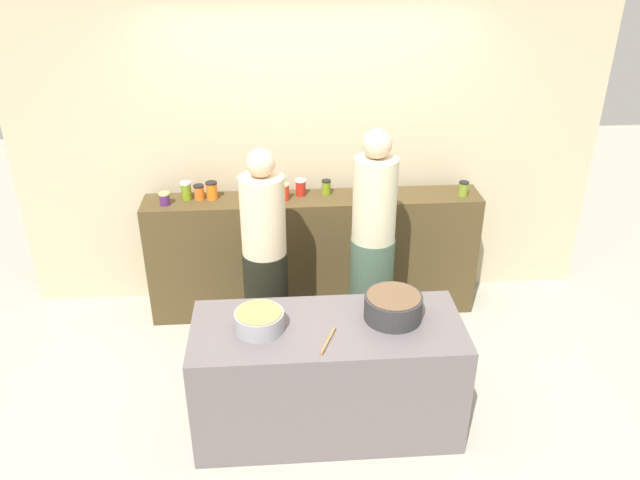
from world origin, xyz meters
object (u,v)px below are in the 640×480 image
Objects in this scene: preserve_jar_5 at (301,187)px; cooking_pot_center at (393,307)px; preserve_jar_1 at (186,191)px; cook_in_cap at (372,258)px; preserve_jar_6 at (326,187)px; cooking_pot_left at (259,321)px; preserve_jar_0 at (165,199)px; preserve_jar_8 at (463,189)px; cook_with_tongs at (265,271)px; preserve_jar_2 at (199,192)px; wooden_spoon at (328,340)px; preserve_jar_7 at (358,190)px; preserve_jar_3 at (212,190)px; preserve_jar_4 at (285,192)px.

cooking_pot_center is (0.51, -1.40, -0.24)m from preserve_jar_5.
cook_in_cap is at bearing -26.28° from preserve_jar_1.
preserve_jar_6 reaches higher than cooking_pot_left.
preserve_jar_0 is 0.18m from preserve_jar_1.
preserve_jar_0 is 1.56m from cooking_pot_left.
preserve_jar_8 is (2.20, -0.09, -0.01)m from preserve_jar_1.
cook_with_tongs is at bearing 87.48° from cooking_pot_left.
preserve_jar_2 is 1.01m from preserve_jar_6.
preserve_jar_0 reaches higher than wooden_spoon.
cooking_pot_center is (0.31, -1.40, -0.23)m from preserve_jar_6.
cook_with_tongs is at bearing -39.29° from preserve_jar_0.
preserve_jar_7 is 0.35× the size of cooking_pot_left.
preserve_jar_0 is 1.52m from preserve_jar_7.
preserve_jar_8 is at bearing 0.09° from preserve_jar_0.
preserve_jar_5 reaches higher than preserve_jar_7.
preserve_jar_5 is at bearing 77.50° from cooking_pot_left.
preserve_jar_3 is 0.47× the size of cooking_pot_left.
preserve_jar_4 is 1.48m from cooking_pot_center.
preserve_jar_2 reaches higher than preserve_jar_8.
preserve_jar_7 is 0.40× the size of wooden_spoon.
cook_with_tongs is (0.61, -0.72, -0.34)m from preserve_jar_1.
preserve_jar_1 is 0.40× the size of cooking_pot_center.
preserve_jar_0 is at bearing -178.04° from preserve_jar_7.
preserve_jar_1 is 1.00m from cook_with_tongs.
preserve_jar_1 is 1.24× the size of preserve_jar_8.
cooking_pot_center is 0.20× the size of cook_in_cap.
preserve_jar_0 is 0.93m from preserve_jar_4.
preserve_jar_5 is 1.23× the size of preserve_jar_7.
preserve_jar_1 reaches higher than preserve_jar_7.
preserve_jar_1 is at bearing 175.23° from preserve_jar_4.
preserve_jar_6 reaches higher than preserve_jar_0.
cooking_pot_left is at bearing -75.27° from preserve_jar_3.
preserve_jar_1 is at bearing -178.80° from preserve_jar_5.
preserve_jar_2 is at bearing 177.82° from preserve_jar_8.
preserve_jar_3 reaches higher than wooden_spoon.
preserve_jar_1 is 0.09× the size of cook_with_tongs.
preserve_jar_8 is 0.07× the size of cook_with_tongs.
preserve_jar_6 is at bearing 174.30° from preserve_jar_8.
preserve_jar_6 is 1.66m from wooden_spoon.
preserve_jar_2 is 0.91× the size of preserve_jar_5.
preserve_jar_1 is 1.58m from cooking_pot_left.
cooking_pot_left is at bearing -119.07° from preserve_jar_7.
cooking_pot_left is at bearing -140.05° from preserve_jar_8.
cooking_pot_left is at bearing -68.17° from preserve_jar_1.
preserve_jar_1 reaches higher than preserve_jar_3.
preserve_jar_1 is 0.08× the size of cook_in_cap.
preserve_jar_3 reaches higher than cooking_pot_left.
preserve_jar_1 is at bearing 176.95° from preserve_jar_2.
preserve_jar_1 is 1.57m from cook_in_cap.
preserve_jar_6 is at bearing 1.23° from preserve_jar_1.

